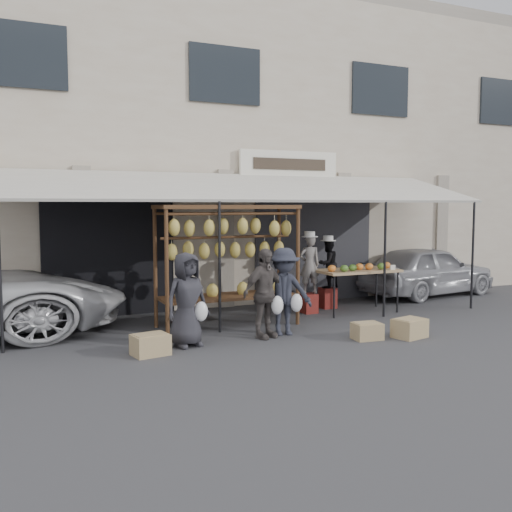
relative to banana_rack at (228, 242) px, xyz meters
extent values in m
plane|color=#2D2D30|center=(0.68, -1.55, -1.57)|extent=(90.00, 90.00, 0.00)
cube|color=beige|center=(0.68, 4.95, 1.93)|extent=(24.00, 6.00, 7.00)
cube|color=#9E9384|center=(0.68, 4.95, 5.58)|extent=(24.00, 6.00, 0.30)
cube|color=#232328|center=(2.88, 1.91, -0.32)|extent=(3.00, 0.10, 2.50)
cube|color=black|center=(-1.82, 1.91, -0.32)|extent=(2.60, 0.10, 2.50)
cube|color=silver|center=(2.18, 1.85, 1.58)|extent=(2.40, 0.10, 0.60)
cube|color=beige|center=(0.68, 0.75, 1.03)|extent=(10.00, 2.34, 0.63)
cylinder|color=black|center=(-3.82, -0.40, -0.42)|extent=(0.05, 0.05, 2.30)
cylinder|color=black|center=(-0.32, -0.40, -0.42)|extent=(0.05, 0.05, 2.30)
cylinder|color=black|center=(3.18, -0.40, -0.42)|extent=(0.05, 0.05, 2.30)
cylinder|color=black|center=(5.48, -0.40, -0.42)|extent=(0.05, 0.05, 2.30)
cylinder|color=#4C2D1A|center=(-1.25, -0.35, -0.47)|extent=(0.07, 0.07, 2.20)
cylinder|color=#4C2D1A|center=(1.25, -0.35, -0.47)|extent=(0.07, 0.07, 2.20)
cylinder|color=#4C2D1A|center=(-1.25, 0.45, -0.47)|extent=(0.07, 0.07, 2.20)
cylinder|color=#4C2D1A|center=(1.25, 0.45, -0.47)|extent=(0.07, 0.07, 2.20)
cube|color=#4C2D1A|center=(0.00, 0.05, 0.63)|extent=(2.60, 0.90, 0.07)
cylinder|color=#4C2D1A|center=(0.00, -0.30, 0.51)|extent=(2.50, 0.05, 0.05)
cylinder|color=#4C2D1A|center=(0.00, 0.40, 0.51)|extent=(2.50, 0.05, 0.05)
cylinder|color=#4C2D1A|center=(0.00, 0.05, 0.08)|extent=(2.50, 0.05, 0.05)
cube|color=#4C2D1A|center=(0.00, 0.05, -1.02)|extent=(2.50, 0.80, 0.05)
ellipsoid|color=tan|center=(-1.10, -0.30, 0.29)|extent=(0.20, 0.18, 0.30)
ellipsoid|color=tan|center=(-0.79, -0.15, 0.27)|extent=(0.20, 0.18, 0.30)
ellipsoid|color=tan|center=(-0.47, -0.30, 0.27)|extent=(0.20, 0.18, 0.30)
ellipsoid|color=tan|center=(-0.16, -0.15, 0.29)|extent=(0.20, 0.18, 0.30)
ellipsoid|color=tan|center=(0.16, -0.30, 0.29)|extent=(0.20, 0.18, 0.30)
ellipsoid|color=tan|center=(0.47, -0.15, 0.29)|extent=(0.20, 0.18, 0.30)
ellipsoid|color=tan|center=(0.79, -0.30, 0.24)|extent=(0.20, 0.18, 0.30)
ellipsoid|color=tan|center=(1.10, -0.15, 0.24)|extent=(0.20, 0.18, 0.30)
ellipsoid|color=tan|center=(-1.05, 0.05, -0.16)|extent=(0.20, 0.18, 0.30)
ellipsoid|color=tan|center=(-0.75, 0.05, -0.12)|extent=(0.20, 0.18, 0.30)
ellipsoid|color=tan|center=(-0.45, 0.05, -0.16)|extent=(0.20, 0.18, 0.30)
ellipsoid|color=tan|center=(-0.15, 0.05, -0.14)|extent=(0.20, 0.18, 0.30)
ellipsoid|color=tan|center=(0.15, 0.05, -0.16)|extent=(0.20, 0.18, 0.30)
ellipsoid|color=tan|center=(0.45, 0.05, -0.16)|extent=(0.20, 0.18, 0.30)
ellipsoid|color=tan|center=(0.75, 0.05, -0.16)|extent=(0.20, 0.18, 0.30)
ellipsoid|color=tan|center=(1.05, 0.05, -0.16)|extent=(0.20, 0.18, 0.30)
cube|color=tan|center=(2.95, 0.24, -0.69)|extent=(1.70, 0.90, 0.05)
cylinder|color=black|center=(2.18, -0.13, -1.14)|extent=(0.04, 0.04, 0.85)
cylinder|color=black|center=(3.72, -0.13, -1.14)|extent=(0.04, 0.04, 0.85)
cylinder|color=black|center=(2.18, 0.61, -1.14)|extent=(0.04, 0.04, 0.85)
cylinder|color=black|center=(3.72, 0.61, -1.14)|extent=(0.04, 0.04, 0.85)
ellipsoid|color=orange|center=(2.25, 0.07, -0.60)|extent=(0.18, 0.14, 0.14)
ellipsoid|color=#477226|center=(2.47, -0.03, -0.60)|extent=(0.18, 0.14, 0.14)
ellipsoid|color=#477226|center=(2.70, 0.01, -0.60)|extent=(0.18, 0.14, 0.14)
ellipsoid|color=orange|center=(2.93, 0.12, -0.60)|extent=(0.18, 0.14, 0.14)
ellipsoid|color=orange|center=(3.14, 0.07, -0.60)|extent=(0.18, 0.14, 0.14)
ellipsoid|color=#477226|center=(3.40, 0.01, -0.60)|extent=(0.18, 0.14, 0.14)
ellipsoid|color=orange|center=(3.62, 0.13, -0.60)|extent=(0.18, 0.14, 0.14)
imported|color=gray|center=(2.00, 0.55, -0.55)|extent=(0.48, 0.36, 1.21)
imported|color=black|center=(2.65, 0.90, -0.59)|extent=(0.60, 0.52, 1.06)
imported|color=#28282D|center=(-1.14, -1.13, -0.82)|extent=(0.83, 0.66, 1.50)
imported|color=#4E4643|center=(0.22, -1.10, -0.81)|extent=(0.96, 0.63, 1.51)
imported|color=#262933|center=(0.62, -1.02, -0.81)|extent=(1.07, 0.76, 1.51)
cube|color=maroon|center=(2.00, 0.55, -1.36)|extent=(0.33, 0.33, 0.41)
cube|color=maroon|center=(2.65, 0.90, -1.34)|extent=(0.34, 0.34, 0.45)
cube|color=tan|center=(1.74, -1.89, -1.43)|extent=(0.49, 0.39, 0.28)
cube|color=tan|center=(2.47, -2.07, -1.41)|extent=(0.61, 0.52, 0.32)
cube|color=tan|center=(-1.80, -1.42, -1.41)|extent=(0.58, 0.48, 0.31)
imported|color=#A0A0A5|center=(5.81, 1.40, -0.94)|extent=(3.86, 2.01, 1.26)
camera|label=1|loc=(-3.73, -9.69, 0.66)|focal=40.00mm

